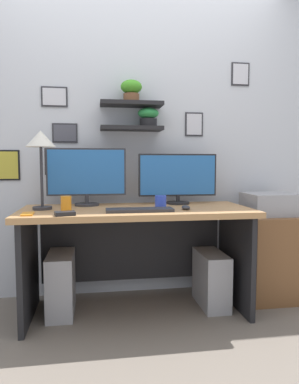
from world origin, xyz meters
name	(u,v)px	position (x,y,z in m)	size (l,w,h in m)	color
ground_plane	(137,311)	(0.00, 0.00, 0.00)	(8.00, 8.00, 0.00)	#70665B
back_wall_assembly	(130,128)	(0.00, 0.44, 1.35)	(4.40, 0.24, 2.70)	silver
desk	(136,236)	(0.00, 0.05, 0.54)	(1.60, 0.68, 0.75)	tan
monitor_left	(87,175)	(-0.35, 0.22, 0.98)	(0.58, 0.18, 0.43)	#2D2D33
monitor_right	(178,178)	(0.35, 0.22, 0.95)	(0.61, 0.18, 0.39)	black
keyboard	(140,210)	(0.00, -0.16, 0.76)	(0.44, 0.14, 0.02)	#2D2D33
computer_mouse	(186,207)	(0.32, -0.13, 0.77)	(0.06, 0.09, 0.03)	#2D2D33
desk_lamp	(41,145)	(-0.64, 0.03, 1.19)	(0.20, 0.20, 0.54)	#2D2D33
cell_phone	(28,214)	(-0.70, -0.20, 0.76)	(0.07, 0.14, 0.01)	orange
coffee_mug	(161,202)	(0.17, -0.02, 0.80)	(0.08, 0.08, 0.09)	blue
pen_cup	(66,204)	(-0.48, -0.07, 0.80)	(0.07, 0.07, 0.10)	orange
scissors_tray	(65,213)	(-0.47, -0.27, 0.76)	(0.12, 0.08, 0.02)	black
drawer_cabinet	(269,255)	(1.08, 0.14, 0.33)	(0.44, 0.50, 0.66)	brown
printer	(270,204)	(1.08, 0.14, 0.74)	(0.38, 0.34, 0.17)	#9E9EA3
computer_tower_left	(61,284)	(-0.53, 0.06, 0.21)	(0.18, 0.40, 0.43)	#99999E
computer_tower_right	(211,279)	(0.56, 0.03, 0.20)	(0.18, 0.40, 0.40)	#99999E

